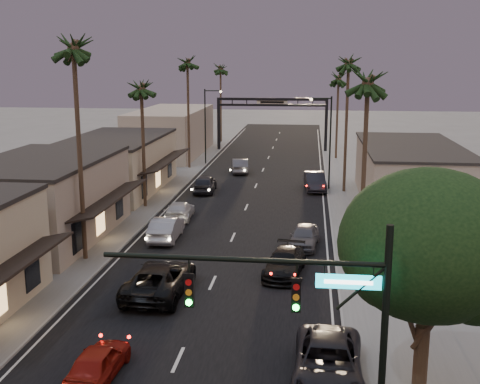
% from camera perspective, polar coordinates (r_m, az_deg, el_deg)
% --- Properties ---
extents(ground, '(200.00, 200.00, 0.00)m').
position_cam_1_polar(ground, '(54.39, 0.94, -0.70)').
color(ground, slate).
rests_on(ground, ground).
extents(road, '(14.00, 120.00, 0.02)m').
position_cam_1_polar(road, '(59.25, 1.43, 0.39)').
color(road, black).
rests_on(road, ground).
extents(sidewalk_left, '(5.00, 92.00, 0.12)m').
position_cam_1_polar(sidewalk_left, '(67.51, -6.08, 1.86)').
color(sidewalk_left, slate).
rests_on(sidewalk_left, ground).
extents(sidewalk_right, '(5.00, 92.00, 0.12)m').
position_cam_1_polar(sidewalk_right, '(66.00, 10.24, 1.49)').
color(sidewalk_right, slate).
rests_on(sidewalk_right, ground).
extents(storefront_mid, '(8.00, 14.00, 5.50)m').
position_cam_1_polar(storefront_mid, '(43.88, -18.13, -0.84)').
color(storefront_mid, gray).
rests_on(storefront_mid, ground).
extents(storefront_far, '(8.00, 16.00, 5.00)m').
position_cam_1_polar(storefront_far, '(58.52, -11.63, 2.48)').
color(storefront_far, '#BDB290').
rests_on(storefront_far, ground).
extents(storefront_dist, '(8.00, 20.00, 6.00)m').
position_cam_1_polar(storefront_dist, '(80.38, -6.53, 5.66)').
color(storefront_dist, gray).
rests_on(storefront_dist, ground).
extents(building_right, '(8.00, 18.00, 5.00)m').
position_cam_1_polar(building_right, '(54.32, 15.81, 1.50)').
color(building_right, gray).
rests_on(building_right, ground).
extents(traffic_signal, '(8.51, 0.22, 7.80)m').
position_cam_1_polar(traffic_signal, '(18.22, 7.52, -11.18)').
color(traffic_signal, black).
rests_on(traffic_signal, ground).
extents(corner_tree, '(6.20, 6.20, 8.80)m').
position_cam_1_polar(corner_tree, '(21.55, 17.65, -5.37)').
color(corner_tree, '#38281C').
rests_on(corner_tree, ground).
extents(arch, '(15.20, 0.40, 7.27)m').
position_cam_1_polar(arch, '(83.16, 3.06, 7.70)').
color(arch, black).
rests_on(arch, ground).
extents(streetlight_right, '(2.13, 0.30, 9.00)m').
position_cam_1_polar(streetlight_right, '(58.16, 8.29, 5.36)').
color(streetlight_right, black).
rests_on(streetlight_right, ground).
extents(streetlight_left, '(2.13, 0.30, 9.00)m').
position_cam_1_polar(streetlight_left, '(72.10, -3.11, 6.81)').
color(streetlight_left, black).
rests_on(streetlight_left, ground).
extents(palm_lb, '(3.20, 3.20, 15.20)m').
position_cam_1_polar(palm_lb, '(37.40, -15.55, 13.58)').
color(palm_lb, '#38281C').
rests_on(palm_lb, ground).
extents(palm_lc, '(3.20, 3.20, 12.20)m').
position_cam_1_polar(palm_lc, '(50.69, -9.36, 10.14)').
color(palm_lc, '#38281C').
rests_on(palm_lc, ground).
extents(palm_ld, '(3.20, 3.20, 14.20)m').
position_cam_1_polar(palm_ld, '(69.12, -5.01, 12.43)').
color(palm_ld, '#38281C').
rests_on(palm_ld, ground).
extents(palm_ra, '(3.20, 3.20, 13.20)m').
position_cam_1_polar(palm_ra, '(36.87, 12.06, 10.75)').
color(palm_ra, '#38281C').
rests_on(palm_ra, ground).
extents(palm_rb, '(3.20, 3.20, 14.20)m').
position_cam_1_polar(palm_rb, '(56.81, 10.28, 12.30)').
color(palm_rb, '#38281C').
rests_on(palm_rb, ground).
extents(palm_rc, '(3.20, 3.20, 12.20)m').
position_cam_1_polar(palm_rc, '(76.80, 9.34, 10.86)').
color(palm_rc, '#38281C').
rests_on(palm_rc, ground).
extents(palm_far, '(3.20, 3.20, 13.20)m').
position_cam_1_polar(palm_far, '(91.73, -1.86, 11.85)').
color(palm_far, '#38281C').
rests_on(palm_far, ground).
extents(oncoming_red, '(1.76, 4.06, 1.36)m').
position_cam_1_polar(oncoming_red, '(25.32, -13.28, -15.37)').
color(oncoming_red, maroon).
rests_on(oncoming_red, ground).
extents(oncoming_pickup, '(3.18, 6.43, 1.75)m').
position_cam_1_polar(oncoming_pickup, '(32.80, -7.61, -8.16)').
color(oncoming_pickup, black).
rests_on(oncoming_pickup, ground).
extents(oncoming_silver, '(1.86, 5.02, 1.64)m').
position_cam_1_polar(oncoming_silver, '(42.50, -7.00, -3.41)').
color(oncoming_silver, gray).
rests_on(oncoming_silver, ground).
extents(oncoming_white, '(2.25, 4.92, 1.40)m').
position_cam_1_polar(oncoming_white, '(47.77, -5.76, -1.76)').
color(oncoming_white, '#B0B0B0').
rests_on(oncoming_white, ground).
extents(oncoming_dgrey, '(2.16, 4.93, 1.65)m').
position_cam_1_polar(oncoming_dgrey, '(57.32, -3.35, 0.80)').
color(oncoming_dgrey, black).
rests_on(oncoming_dgrey, ground).
extents(oncoming_grey_far, '(2.35, 5.04, 1.60)m').
position_cam_1_polar(oncoming_grey_far, '(67.09, 0.01, 2.51)').
color(oncoming_grey_far, '#49494E').
rests_on(oncoming_grey_far, ground).
extents(curbside_near, '(2.86, 5.88, 1.61)m').
position_cam_1_polar(curbside_near, '(24.59, 8.33, -15.70)').
color(curbside_near, black).
rests_on(curbside_near, ground).
extents(curbside_black, '(2.66, 5.23, 1.45)m').
position_cam_1_polar(curbside_black, '(35.52, 4.26, -6.71)').
color(curbside_black, black).
rests_on(curbside_black, ground).
extents(curbside_grey, '(2.24, 4.59, 1.51)m').
position_cam_1_polar(curbside_grey, '(40.72, 6.11, -4.19)').
color(curbside_grey, '#4C4C51').
rests_on(curbside_grey, ground).
extents(curbside_far, '(2.31, 5.34, 1.71)m').
position_cam_1_polar(curbside_far, '(58.46, 7.11, 0.99)').
color(curbside_far, black).
rests_on(curbside_far, ground).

